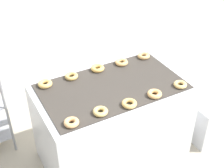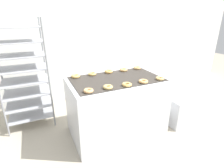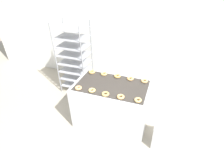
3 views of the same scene
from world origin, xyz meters
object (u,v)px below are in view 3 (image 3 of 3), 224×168
object	(u,v)px
donut_near_right	(121,97)
donut_far_rightmost	(144,81)
baking_rack_cart	(74,58)
donut_far_center	(117,76)
donut_near_rightmost	(138,100)
donut_near_center	(105,94)
donut_near_leftmost	(78,88)
donut_far_right	(130,79)
donut_near_left	(92,90)
glaze_bin	(164,135)
donut_far_left	(104,74)
donut_far_leftmost	(92,72)
fryer_machine	(112,104)

from	to	relation	value
donut_near_right	donut_far_rightmost	xyz separation A→B (m)	(0.26, 0.56, 0.00)
baking_rack_cart	donut_far_center	world-z (taller)	baking_rack_cart
donut_near_rightmost	donut_near_center	bearing A→B (deg)	-178.35
donut_near_leftmost	donut_far_right	bearing A→B (deg)	36.91
donut_near_left	baking_rack_cart	bearing A→B (deg)	130.66
donut_near_leftmost	donut_near_right	bearing A→B (deg)	-0.29
donut_far_center	glaze_bin	bearing A→B (deg)	-28.83
donut_far_left	glaze_bin	bearing A→B (deg)	-23.22
donut_near_left	donut_near_right	bearing A→B (deg)	-1.58
donut_far_right	donut_far_rightmost	world-z (taller)	same
donut_near_right	donut_near_center	bearing A→B (deg)	-177.94
baking_rack_cart	donut_near_left	size ratio (longest dim) A/B	13.99
donut_far_leftmost	donut_far_center	size ratio (longest dim) A/B	0.97
donut_far_right	donut_far_rightmost	distance (m)	0.25
fryer_machine	donut_far_center	xyz separation A→B (m)	(0.01, 0.28, 0.44)
donut_far_leftmost	donut_far_left	size ratio (longest dim) A/B	1.03
donut_far_leftmost	donut_near_left	bearing A→B (deg)	-65.83
donut_near_left	donut_near_center	bearing A→B (deg)	-5.29
baking_rack_cart	donut_far_rightmost	size ratio (longest dim) A/B	13.56
donut_far_rightmost	donut_near_left	bearing A→B (deg)	-143.84
glaze_bin	donut_far_right	xyz separation A→B (m)	(-0.72, 0.52, 0.63)
donut_far_left	donut_near_left	bearing A→B (deg)	-89.50
baking_rack_cart	donut_near_left	distance (m)	1.36
donut_near_right	donut_far_rightmost	bearing A→B (deg)	64.61
donut_near_center	donut_near_rightmost	bearing A→B (deg)	1.65
donut_far_center	donut_far_rightmost	xyz separation A→B (m)	(0.49, -0.01, -0.00)
baking_rack_cart	donut_near_leftmost	xyz separation A→B (m)	(0.65, -1.04, 0.03)
baking_rack_cart	donut_far_left	world-z (taller)	baking_rack_cart
donut_near_rightmost	donut_far_rightmost	xyz separation A→B (m)	(-0.00, 0.55, 0.00)
donut_near_rightmost	donut_near_leftmost	bearing A→B (deg)	-179.87
baking_rack_cart	donut_far_leftmost	world-z (taller)	baking_rack_cart
fryer_machine	donut_far_leftmost	xyz separation A→B (m)	(-0.49, 0.27, 0.44)
donut_far_center	donut_near_center	bearing A→B (deg)	-91.53
fryer_machine	donut_near_right	xyz separation A→B (m)	(0.23, -0.28, 0.44)
donut_near_left	donut_far_leftmost	world-z (taller)	donut_far_leftmost
donut_near_leftmost	donut_near_left	world-z (taller)	same
donut_near_right	donut_near_rightmost	size ratio (longest dim) A/B	1.05
donut_near_center	donut_far_rightmost	distance (m)	0.76
donut_far_left	baking_rack_cart	bearing A→B (deg)	151.13
baking_rack_cart	donut_near_rightmost	distance (m)	1.94
glaze_bin	donut_near_center	world-z (taller)	donut_near_center
donut_near_left	donut_near_right	distance (m)	0.48
donut_near_right	donut_far_leftmost	bearing A→B (deg)	142.45
donut_near_left	donut_far_center	xyz separation A→B (m)	(0.25, 0.55, 0.00)
fryer_machine	donut_far_center	size ratio (longest dim) A/B	10.45
fryer_machine	donut_far_rightmost	distance (m)	0.72
donut_near_rightmost	donut_far_right	distance (m)	0.60
donut_near_center	donut_near_right	size ratio (longest dim) A/B	1.01
donut_near_rightmost	donut_far_leftmost	xyz separation A→B (m)	(-0.99, 0.55, 0.00)
donut_near_right	donut_far_center	xyz separation A→B (m)	(-0.23, 0.57, 0.00)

